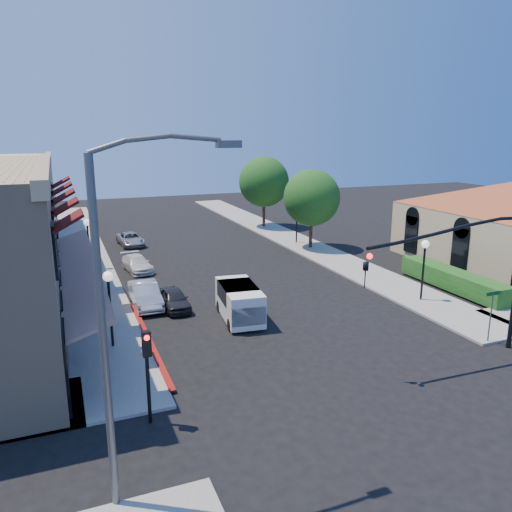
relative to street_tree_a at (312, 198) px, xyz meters
name	(u,v)px	position (x,y,z in m)	size (l,w,h in m)	color
ground	(378,398)	(-8.80, -22.00, -4.19)	(120.00, 120.00, 0.00)	black
sidewalk_left	(83,253)	(-17.55, 5.00, -4.13)	(3.50, 50.00, 0.12)	gray
sidewalk_right	(284,236)	(-0.05, 5.00, -4.13)	(3.50, 50.00, 0.12)	gray
curb_red_strip	(149,343)	(-15.70, -14.00, -4.19)	(0.25, 10.00, 0.06)	maroon
hedge	(452,290)	(2.90, -13.00, -4.19)	(1.40, 8.00, 1.10)	#1D4714
street_tree_a	(312,198)	(0.00, 0.00, 0.00)	(4.56, 4.56, 6.48)	black
street_tree_b	(264,182)	(0.00, 10.00, 0.35)	(4.94, 4.94, 7.02)	black
signal_mast_arm	(482,264)	(-2.94, -20.50, -0.11)	(8.01, 0.39, 6.00)	black
secondary_signal	(147,360)	(-16.80, -20.59, -1.88)	(0.28, 0.42, 3.32)	black
cobra_streetlight	(117,313)	(-17.95, -24.00, 1.07)	(3.60, 0.25, 9.31)	#595B5E
street_name_sign	(492,308)	(-1.30, -19.80, -2.50)	(0.80, 0.06, 2.50)	#595B5E
lamppost_left_near	(109,290)	(-17.30, -14.00, -1.46)	(0.44, 0.44, 3.57)	black
lamppost_left_far	(88,231)	(-17.30, 0.00, -1.46)	(0.44, 0.44, 3.57)	black
lamppost_right_near	(424,255)	(-0.30, -14.00, -1.46)	(0.44, 0.44, 3.57)	black
lamppost_right_far	(297,212)	(-0.30, 2.00, -1.46)	(0.44, 0.44, 3.57)	black
white_van	(240,300)	(-10.84, -12.81, -3.16)	(2.17, 4.18, 1.78)	silver
parked_car_a	(174,299)	(-13.60, -10.00, -3.64)	(1.31, 3.24, 1.11)	black
parked_car_b	(145,295)	(-15.00, -9.00, -3.53)	(1.40, 4.02, 1.32)	#B9BCBF
parked_car_c	(137,264)	(-14.34, -1.64, -3.65)	(1.51, 3.72, 1.08)	silver
parked_car_d	(131,239)	(-13.60, 6.62, -3.65)	(1.80, 3.90, 1.08)	#9A9B9E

